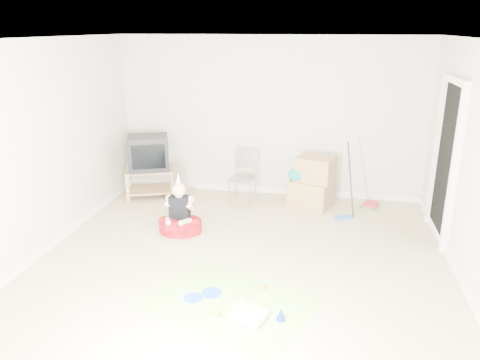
% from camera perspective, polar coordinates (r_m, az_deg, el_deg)
% --- Properties ---
extents(ground, '(5.00, 5.00, 0.00)m').
position_cam_1_polar(ground, '(5.79, 0.24, -9.77)').
color(ground, '#C0AE89').
rests_on(ground, ground).
extents(doorway_recess, '(0.02, 0.90, 2.05)m').
position_cam_1_polar(doorway_recess, '(6.64, 23.84, 1.86)').
color(doorway_recess, black).
rests_on(doorway_recess, ground).
extents(tv_stand, '(0.89, 0.72, 0.48)m').
position_cam_1_polar(tv_stand, '(7.91, -10.90, -0.04)').
color(tv_stand, '#A9834C').
rests_on(tv_stand, ground).
extents(crt_tv, '(0.79, 0.73, 0.55)m').
position_cam_1_polar(crt_tv, '(7.78, -11.11, 3.29)').
color(crt_tv, black).
rests_on(crt_tv, tv_stand).
extents(folding_chair, '(0.43, 0.41, 0.85)m').
position_cam_1_polar(folding_chair, '(7.46, 0.33, 0.23)').
color(folding_chair, '#95959A').
rests_on(folding_chair, ground).
extents(cardboard_boxes, '(0.77, 0.67, 0.80)m').
position_cam_1_polar(cardboard_boxes, '(7.43, 8.75, -0.31)').
color(cardboard_boxes, '#AB8653').
rests_on(cardboard_boxes, ground).
extents(floor_mop, '(0.29, 0.35, 1.10)m').
position_cam_1_polar(floor_mop, '(7.06, 12.61, -2.62)').
color(floor_mop, blue).
rests_on(floor_mop, ground).
extents(book_pile, '(0.31, 0.35, 0.06)m').
position_cam_1_polar(book_pile, '(7.70, 15.62, -2.93)').
color(book_pile, '#287834').
rests_on(book_pile, ground).
extents(seated_woman, '(0.61, 0.61, 0.85)m').
position_cam_1_polar(seated_woman, '(6.53, -7.32, -4.74)').
color(seated_woman, '#9E0E17').
rests_on(seated_woman, ground).
extents(party_mat, '(1.95, 1.69, 0.01)m').
position_cam_1_polar(party_mat, '(5.01, -1.15, -14.65)').
color(party_mat, '#EF3277').
rests_on(party_mat, ground).
extents(birthday_cake, '(0.38, 0.34, 0.15)m').
position_cam_1_polar(birthday_cake, '(4.72, 1.02, -16.28)').
color(birthday_cake, white).
rests_on(birthday_cake, party_mat).
extents(blue_plate_near, '(0.31, 0.31, 0.01)m').
position_cam_1_polar(blue_plate_near, '(5.14, -3.48, -13.58)').
color(blue_plate_near, blue).
rests_on(blue_plate_near, party_mat).
extents(blue_plate_far, '(0.26, 0.26, 0.01)m').
position_cam_1_polar(blue_plate_far, '(5.08, -5.74, -14.09)').
color(blue_plate_far, blue).
rests_on(blue_plate_far, party_mat).
extents(orange_cup_near, '(0.09, 0.09, 0.07)m').
position_cam_1_polar(orange_cup_near, '(5.18, 2.67, -12.95)').
color(orange_cup_near, orange).
rests_on(orange_cup_near, party_mat).
extents(orange_cup_far, '(0.10, 0.10, 0.08)m').
position_cam_1_polar(orange_cup_far, '(4.77, -2.83, -15.90)').
color(orange_cup_far, orange).
rests_on(orange_cup_far, party_mat).
extents(blue_party_hat, '(0.13, 0.13, 0.14)m').
position_cam_1_polar(blue_party_hat, '(4.72, 5.01, -15.94)').
color(blue_party_hat, '#1830AC').
rests_on(blue_party_hat, party_mat).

